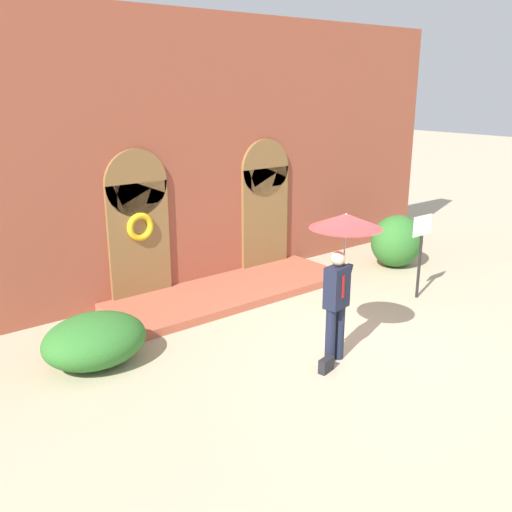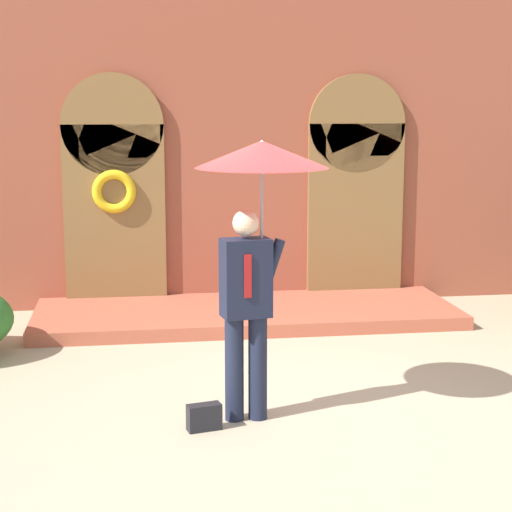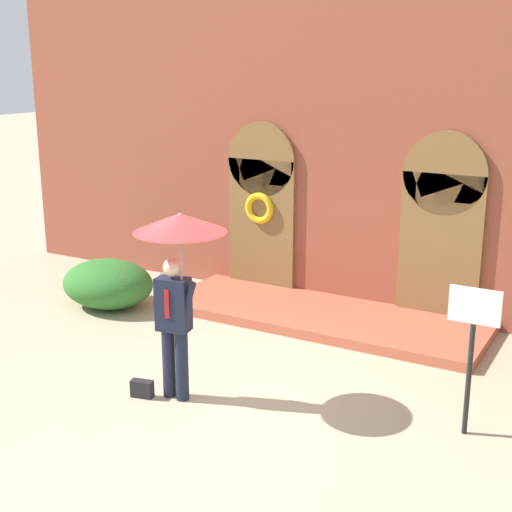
% 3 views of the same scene
% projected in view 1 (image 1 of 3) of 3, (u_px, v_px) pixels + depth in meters
% --- Properties ---
extents(ground_plane, '(80.00, 80.00, 0.00)m').
position_uv_depth(ground_plane, '(339.00, 345.00, 9.59)').
color(ground_plane, tan).
extents(building_facade, '(14.00, 2.30, 5.60)m').
position_uv_depth(building_facade, '(199.00, 160.00, 11.92)').
color(building_facade, brown).
rests_on(building_facade, ground).
extents(person_with_umbrella, '(1.10, 1.10, 2.36)m').
position_uv_depth(person_with_umbrella, '(343.00, 243.00, 8.58)').
color(person_with_umbrella, '#191E33').
rests_on(person_with_umbrella, ground).
extents(handbag, '(0.30, 0.18, 0.22)m').
position_uv_depth(handbag, '(326.00, 365.00, 8.67)').
color(handbag, black).
rests_on(handbag, ground).
extents(sign_post, '(0.56, 0.06, 1.72)m').
position_uv_depth(sign_post, '(421.00, 243.00, 11.40)').
color(sign_post, black).
rests_on(sign_post, ground).
extents(shrub_left, '(1.63, 1.33, 0.81)m').
position_uv_depth(shrub_left, '(95.00, 340.00, 8.82)').
color(shrub_left, '#2D6B28').
rests_on(shrub_left, ground).
extents(shrub_right, '(1.33, 1.14, 1.24)m').
position_uv_depth(shrub_right, '(397.00, 241.00, 13.58)').
color(shrub_right, '#2D6B28').
rests_on(shrub_right, ground).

